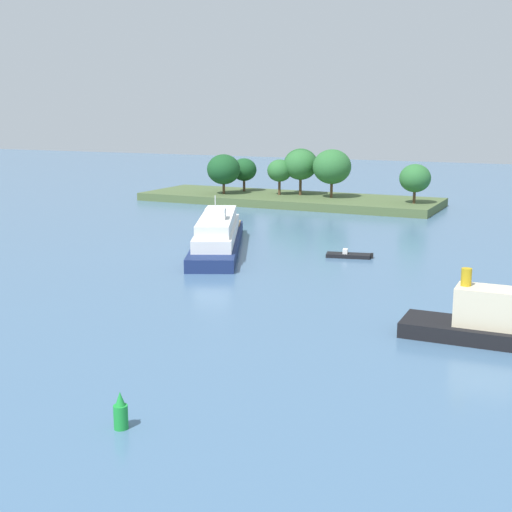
# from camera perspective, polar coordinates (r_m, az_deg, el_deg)

# --- Properties ---
(treeline_island) EXTENTS (50.05, 15.90, 9.15)m
(treeline_island) POSITION_cam_1_polar(r_m,az_deg,el_deg) (117.25, 3.05, 5.88)
(treeline_island) COLOR #4C6038
(treeline_island) RESTS_ON ground
(white_riverboat) EXTENTS (14.37, 24.05, 6.43)m
(white_riverboat) POSITION_cam_1_polar(r_m,az_deg,el_deg) (77.50, -3.16, 1.78)
(white_riverboat) COLOR navy
(white_riverboat) RESTS_ON ground
(small_motorboat) EXTENTS (5.00, 2.68, 0.89)m
(small_motorboat) POSITION_cam_1_polar(r_m,az_deg,el_deg) (74.09, 7.59, 0.07)
(small_motorboat) COLOR black
(small_motorboat) RESTS_ON ground
(tugboat) EXTENTS (11.90, 4.11, 4.83)m
(tugboat) POSITION_cam_1_polar(r_m,az_deg,el_deg) (49.18, 18.93, -5.29)
(tugboat) COLOR black
(tugboat) RESTS_ON ground
(channel_buoy_green) EXTENTS (0.70, 0.70, 1.90)m
(channel_buoy_green) POSITION_cam_1_polar(r_m,az_deg,el_deg) (35.05, -11.02, -12.50)
(channel_buoy_green) COLOR green
(channel_buoy_green) RESTS_ON ground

